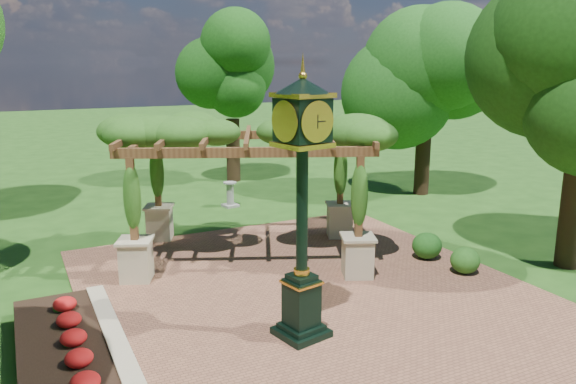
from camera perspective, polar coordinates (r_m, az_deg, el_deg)
name	(u,v)px	position (r m, az deg, el deg)	size (l,w,h in m)	color
ground	(340,315)	(12.37, 5.30, -12.36)	(120.00, 120.00, 0.00)	#1E4714
brick_plaza	(317,297)	(13.14, 2.97, -10.64)	(10.00, 12.00, 0.04)	brown
border_wall	(115,343)	(11.27, -17.19, -14.47)	(0.35, 5.00, 0.40)	#C6B793
flower_bed	(63,355)	(11.20, -21.87, -15.14)	(1.50, 5.00, 0.36)	red
pedestal_clock	(302,187)	(10.40, 1.46, 0.55)	(1.19, 1.19, 5.10)	black
pergola	(248,140)	(15.02, -4.13, 5.33)	(7.43, 6.19, 4.01)	beige
sundial	(230,196)	(21.10, -5.89, -0.40)	(0.60, 0.60, 0.94)	gray
shrub_front	(465,260)	(15.07, 17.55, -6.65)	(0.74, 0.74, 0.67)	#255C1A
shrub_mid	(427,246)	(15.88, 13.93, -5.30)	(0.81, 0.81, 0.72)	#1D5217
shrub_back	(338,210)	(19.48, 5.09, -1.82)	(0.61, 0.61, 0.55)	#2F661D
tree_north	(231,70)	(25.30, -5.78, 12.26)	(3.40, 3.40, 7.28)	#352315
tree_east_far	(428,67)	(23.22, 13.99, 12.18)	(4.31, 4.31, 7.41)	black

